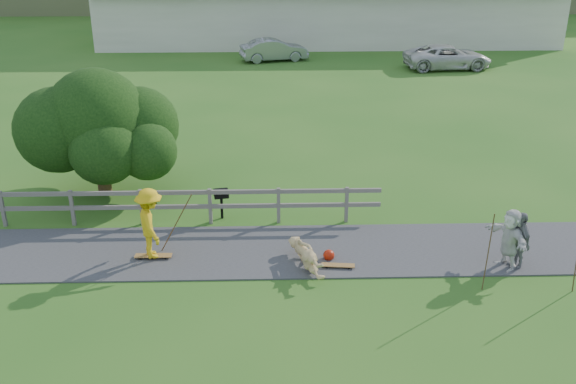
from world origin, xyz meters
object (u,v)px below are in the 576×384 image
Objects in this scene: spectator_b at (519,240)px; spectator_d at (510,239)px; bbq at (222,204)px; skater_rider at (151,227)px; car_white at (448,57)px; car_silver at (274,50)px; skater_fallen at (307,255)px; tree at (100,146)px.

spectator_d is at bearing -95.69° from spectator_b.
skater_rider is at bearing -134.07° from bbq.
spectator_d reaches higher than car_white.
spectator_b is 0.37× the size of car_silver.
car_white is at bearing 151.07° from spectator_d.
bbq is (-2.38, 3.02, 0.12)m from skater_fallen.
skater_rider is 26.04m from car_silver.
spectator_d is at bearing -33.45° from bbq.
car_white is 1.01× the size of tree.
tree is at bearing 134.32° from car_white.
bbq is (3.98, -2.11, -1.15)m from tree.
car_white is at bearing -118.35° from car_silver.
tree is at bearing 5.90° from skater_rider.
car_silver is at bearing 70.88° from car_white.
bbq is at bearing -27.98° from tree.
spectator_d is at bearing -19.40° from skater_fallen.
spectator_b is 8.40m from bbq.
spectator_d is at bearing 178.26° from car_silver.
skater_fallen is 8.27m from tree.
bbq is (-1.77, -23.34, -0.24)m from car_silver.
skater_fallen is at bearing -62.23° from bbq.
spectator_d is 0.32× the size of car_white.
skater_fallen is 1.19× the size of spectator_b.
car_silver is at bearing 75.20° from bbq.
skater_rider is 9.44m from spectator_b.
spectator_b reaches higher than skater_fallen.
spectator_d is 0.32× the size of tree.
car_silver is (-5.73, 26.52, -0.12)m from spectator_d.
car_white is at bearing 50.08° from skater_fallen.
tree reaches higher than bbq.
skater_rider is at bearing 154.88° from skater_fallen.
spectator_b is at bearing 73.57° from spectator_d.
skater_rider is 26.95m from car_white.
skater_fallen is at bearing -109.80° from spectator_d.
bbq is at bearing -130.93° from spectator_d.
car_silver is 23.40m from bbq.
skater_rider reaches higher than spectator_d.
spectator_b is at bearing -32.72° from bbq.
tree reaches higher than skater_fallen.
spectator_d is (-0.26, -0.01, 0.04)m from spectator_b.
tree is 4.65m from bbq.
spectator_b is at bearing 164.89° from car_white.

